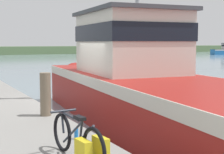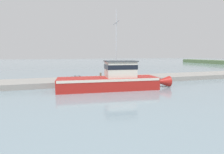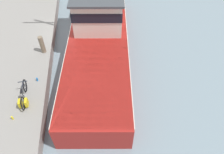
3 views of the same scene
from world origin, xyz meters
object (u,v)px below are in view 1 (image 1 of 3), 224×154
Objects in this scene: bicycle_touring at (82,142)px; water_bottle_on_curb at (76,134)px; fishing_boat_main at (141,82)px; mooring_post at (45,94)px.

bicycle_touring is 1.35m from water_bottle_on_curb.
water_bottle_on_curb is (-3.41, -3.11, -0.47)m from fishing_boat_main.
fishing_boat_main is 3.41m from mooring_post.
fishing_boat_main is at bearing 44.28° from bicycle_touring.
water_bottle_on_curb is at bearing -131.74° from fishing_boat_main.
mooring_post is 5.21× the size of water_bottle_on_curb.
mooring_post is at bearing 77.20° from bicycle_touring.
bicycle_touring is at bearing -108.19° from water_bottle_on_curb.
mooring_post is (0.52, 3.56, 0.21)m from bicycle_touring.
water_bottle_on_curb is (0.42, 1.27, -0.22)m from bicycle_touring.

